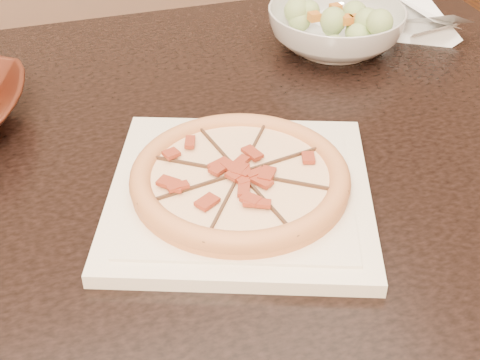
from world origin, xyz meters
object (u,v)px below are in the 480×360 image
Objects in this scene: plate at (240,193)px; pizza at (240,177)px; salad_bowl at (335,29)px; dining_table at (145,205)px.

pizza reaches higher than plate.
salad_bowl is at bearing 46.89° from plate.
pizza is 1.14× the size of salad_bowl.
salad_bowl reaches higher than pizza.
pizza is at bearing -133.12° from salad_bowl.
salad_bowl reaches higher than dining_table.
plate reaches higher than dining_table.
dining_table is at bearing -156.05° from salad_bowl.
dining_table is 5.64× the size of pizza.
pizza is 0.45m from salad_bowl.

